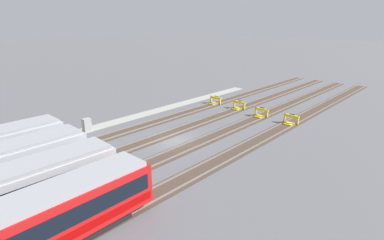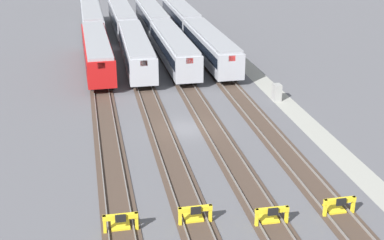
{
  "view_description": "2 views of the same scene",
  "coord_description": "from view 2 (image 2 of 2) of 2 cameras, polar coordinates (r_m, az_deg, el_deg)",
  "views": [
    {
      "loc": [
        20.76,
        21.87,
        12.51
      ],
      "look_at": [
        -2.58,
        -0.0,
        1.8
      ],
      "focal_mm": 28.0,
      "sensor_mm": 36.0,
      "label": 1
    },
    {
      "loc": [
        -40.18,
        7.66,
        17.33
      ],
      "look_at": [
        -2.58,
        -0.0,
        1.8
      ],
      "focal_mm": 50.0,
      "sensor_mm": 36.0,
      "label": 2
    }
  ],
  "objects": [
    {
      "name": "electrical_cabinet",
      "position": [
        51.22,
        9.05,
        2.93
      ],
      "size": [
        0.9,
        0.73,
        1.6
      ],
      "color": "#9E9E99",
      "rests_on": "ground"
    },
    {
      "name": "rail_track_middle",
      "position": [
        44.08,
        -3.42,
        -1.09
      ],
      "size": [
        90.0,
        2.24,
        0.21
      ],
      "color": "#47382D",
      "rests_on": "ground"
    },
    {
      "name": "rail_track_near_inner",
      "position": [
        44.83,
        2.04,
        -0.66
      ],
      "size": [
        90.0,
        2.24,
        0.21
      ],
      "color": "#47382D",
      "rests_on": "ground"
    },
    {
      "name": "bumper_stop_middle_track",
      "position": [
        31.71,
        0.26,
        -9.99
      ],
      "size": [
        1.34,
        2.0,
        1.22
      ],
      "color": "yellow",
      "rests_on": "ground"
    },
    {
      "name": "ground_plane",
      "position": [
        44.42,
        -0.66,
        -0.93
      ],
      "size": [
        400.0,
        400.0,
        0.0
      ],
      "primitive_type": "plane",
      "color": "#5B5B60"
    },
    {
      "name": "subway_car_front_row_left_inner",
      "position": [
        60.78,
        -10.09,
        7.13
      ],
      "size": [
        18.04,
        3.11,
        3.7
      ],
      "color": "#B71414",
      "rests_on": "ground"
    },
    {
      "name": "rail_track_far_inner",
      "position": [
        43.75,
        -9.01,
        -1.52
      ],
      "size": [
        90.0,
        2.23,
        0.21
      ],
      "color": "#47382D",
      "rests_on": "ground"
    },
    {
      "name": "rail_track_nearest",
      "position": [
        45.96,
        7.27,
        -0.24
      ],
      "size": [
        90.0,
        2.23,
        0.21
      ],
      "color": "#47382D",
      "rests_on": "ground"
    },
    {
      "name": "bumper_stop_nearest_track",
      "position": [
        33.67,
        15.23,
        -8.79
      ],
      "size": [
        1.35,
        2.0,
        1.22
      ],
      "color": "yellow",
      "rests_on": "ground"
    },
    {
      "name": "bumper_stop_near_inner_track",
      "position": [
        31.94,
        8.36,
        -10.01
      ],
      "size": [
        1.36,
        2.01,
        1.22
      ],
      "color": "yellow",
      "rests_on": "ground"
    },
    {
      "name": "subway_car_front_row_right_inner",
      "position": [
        79.58,
        -4.3,
        10.9
      ],
      "size": [
        18.02,
        2.94,
        3.7
      ],
      "color": "#ADAFB7",
      "rests_on": "ground"
    },
    {
      "name": "subway_car_back_row_rightmost",
      "position": [
        80.36,
        -1.2,
        11.06
      ],
      "size": [
        18.01,
        2.91,
        3.7
      ],
      "color": "#ADAFB7",
      "rests_on": "ground"
    },
    {
      "name": "bumper_stop_far_inner_track",
      "position": [
        31.28,
        -7.64,
        -10.71
      ],
      "size": [
        1.35,
        2.0,
        1.22
      ],
      "color": "yellow",
      "rests_on": "ground"
    },
    {
      "name": "service_walkway",
      "position": [
        47.31,
        11.73,
        0.07
      ],
      "size": [
        54.0,
        2.0,
        0.01
      ],
      "primitive_type": "cube",
      "color": "#9E9E93",
      "rests_on": "ground"
    },
    {
      "name": "subway_car_front_row_centre",
      "position": [
        79.23,
        -10.63,
        10.54
      ],
      "size": [
        18.02,
        2.95,
        3.7
      ],
      "color": "#ADAFB7",
      "rests_on": "ground"
    },
    {
      "name": "subway_car_back_row_leftmost",
      "position": [
        62.39,
        1.95,
        7.84
      ],
      "size": [
        18.03,
        3.03,
        3.7
      ],
      "color": "#ADAFB7",
      "rests_on": "ground"
    },
    {
      "name": "subway_car_back_row_centre",
      "position": [
        61.56,
        -1.98,
        7.64
      ],
      "size": [
        18.03,
        3.01,
        3.7
      ],
      "color": "#ADAFB7",
      "rests_on": "ground"
    },
    {
      "name": "subway_car_front_row_rightmost",
      "position": [
        79.63,
        -7.45,
        10.79
      ],
      "size": [
        18.03,
        3.0,
        3.7
      ],
      "color": "#ADAFB7",
      "rests_on": "ground"
    },
    {
      "name": "subway_car_front_row_leftmost",
      "position": [
        61.02,
        -5.98,
        7.41
      ],
      "size": [
        18.04,
        3.11,
        3.7
      ],
      "color": "#ADAFB7",
      "rests_on": "ground"
    }
  ]
}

